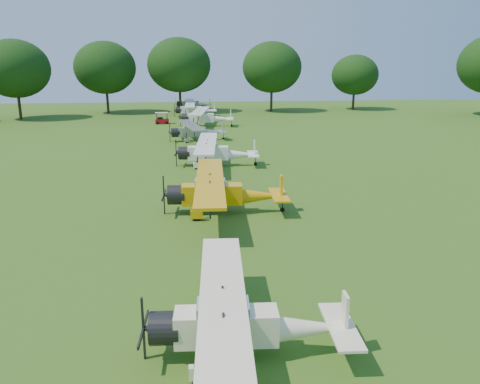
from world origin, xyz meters
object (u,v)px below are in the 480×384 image
object	(u,v)px
aircraft_6	(194,109)
aircraft_5	(205,116)
aircraft_7	(193,103)
aircraft_3	(214,151)
golf_cart	(162,120)
aircraft_2	(221,191)
aircraft_4	(196,130)
aircraft_1	(242,321)

from	to	relation	value
aircraft_6	aircraft_5	bearing A→B (deg)	-82.92
aircraft_7	aircraft_3	bearing A→B (deg)	-88.20
aircraft_6	golf_cart	world-z (taller)	aircraft_6
aircraft_2	aircraft_4	size ratio (longest dim) A/B	1.12
aircraft_1	aircraft_3	size ratio (longest dim) A/B	0.89
aircraft_4	aircraft_1	bearing A→B (deg)	-99.36
aircraft_2	golf_cart	bearing A→B (deg)	100.33
aircraft_1	golf_cart	size ratio (longest dim) A/B	4.99
aircraft_4	golf_cart	xyz separation A→B (m)	(-4.58, 15.97, -0.64)
aircraft_2	aircraft_3	size ratio (longest dim) A/B	1.02
golf_cart	aircraft_6	bearing A→B (deg)	56.76
aircraft_2	aircraft_6	size ratio (longest dim) A/B	1.04
aircraft_2	aircraft_3	bearing A→B (deg)	91.38
aircraft_4	golf_cart	size ratio (longest dim) A/B	5.12
aircraft_1	aircraft_5	distance (m)	53.04
aircraft_1	aircraft_2	distance (m)	13.81
aircraft_4	aircraft_5	distance (m)	12.61
aircraft_1	aircraft_5	size ratio (longest dim) A/B	0.84
aircraft_2	aircraft_5	world-z (taller)	aircraft_5
aircraft_3	aircraft_6	xyz separation A→B (m)	(-0.99, 38.82, -0.02)
aircraft_5	aircraft_7	size ratio (longest dim) A/B	1.10
aircraft_4	aircraft_7	world-z (taller)	aircraft_7
aircraft_3	aircraft_6	world-z (taller)	aircraft_3
aircraft_1	golf_cart	world-z (taller)	aircraft_1
aircraft_5	aircraft_6	distance (m)	12.69
golf_cart	aircraft_7	bearing A→B (deg)	71.72
aircraft_6	aircraft_7	size ratio (longest dim) A/B	1.02
aircraft_7	golf_cart	distance (m)	21.68
aircraft_2	aircraft_1	bearing A→B (deg)	-88.70
aircraft_6	golf_cart	xyz separation A→B (m)	(-4.83, -9.17, -0.73)
aircraft_2	aircraft_3	xyz separation A→B (m)	(0.38, 13.03, -0.03)
aircraft_1	golf_cart	bearing A→B (deg)	98.68
aircraft_6	golf_cart	distance (m)	10.39
aircraft_3	aircraft_6	bearing A→B (deg)	96.40
golf_cart	aircraft_4	bearing A→B (deg)	-79.49
aircraft_7	golf_cart	xyz separation A→B (m)	(-4.80, -21.13, -0.71)
aircraft_7	aircraft_6	bearing A→B (deg)	-89.23
aircraft_1	golf_cart	distance (m)	56.71
aircraft_2	aircraft_7	xyz separation A→B (m)	(-0.63, 63.81, -0.07)
aircraft_5	golf_cart	size ratio (longest dim) A/B	5.97
aircraft_3	aircraft_7	size ratio (longest dim) A/B	1.04
aircraft_1	aircraft_2	xyz separation A→B (m)	(0.43, 13.81, 0.17)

